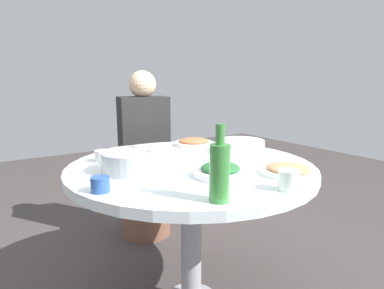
{
  "coord_description": "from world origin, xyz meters",
  "views": [
    {
      "loc": [
        -1.24,
        0.81,
        1.14
      ],
      "look_at": [
        0.03,
        -0.02,
        0.84
      ],
      "focal_mm": 30.26,
      "sensor_mm": 36.0,
      "label": 1
    }
  ],
  "objects_px": {
    "dish_tofu_braise": "(194,142)",
    "soup_bowl": "(240,146)",
    "tea_cup_near": "(288,180)",
    "rice_bowl": "(133,160)",
    "tea_cup_far": "(103,156)",
    "round_dining_table": "(191,181)",
    "stool_for_diner_left": "(146,205)",
    "green_bottle": "(220,171)",
    "dish_shrimp": "(289,170)",
    "diner_left": "(144,133)",
    "tea_cup_side": "(100,184)",
    "dish_stirfry": "(145,151)",
    "dish_greens": "(220,171)"
  },
  "relations": [
    {
      "from": "dish_greens",
      "to": "dish_shrimp",
      "type": "relative_size",
      "value": 0.96
    },
    {
      "from": "dish_tofu_braise",
      "to": "tea_cup_far",
      "type": "relative_size",
      "value": 3.12
    },
    {
      "from": "soup_bowl",
      "to": "tea_cup_far",
      "type": "xyz_separation_m",
      "value": [
        0.21,
        0.7,
        -0.0
      ]
    },
    {
      "from": "soup_bowl",
      "to": "dish_stirfry",
      "type": "bearing_deg",
      "value": 61.9
    },
    {
      "from": "dish_greens",
      "to": "tea_cup_near",
      "type": "distance_m",
      "value": 0.29
    },
    {
      "from": "soup_bowl",
      "to": "tea_cup_near",
      "type": "distance_m",
      "value": 0.64
    },
    {
      "from": "dish_greens",
      "to": "stool_for_diner_left",
      "type": "distance_m",
      "value": 1.24
    },
    {
      "from": "tea_cup_side",
      "to": "stool_for_diner_left",
      "type": "relative_size",
      "value": 0.15
    },
    {
      "from": "round_dining_table",
      "to": "soup_bowl",
      "type": "xyz_separation_m",
      "value": [
        0.07,
        -0.37,
        0.12
      ]
    },
    {
      "from": "dish_stirfry",
      "to": "tea_cup_near",
      "type": "distance_m",
      "value": 0.84
    },
    {
      "from": "stool_for_diner_left",
      "to": "tea_cup_far",
      "type": "bearing_deg",
      "value": 139.74
    },
    {
      "from": "dish_greens",
      "to": "soup_bowl",
      "type": "bearing_deg",
      "value": -51.25
    },
    {
      "from": "round_dining_table",
      "to": "dish_shrimp",
      "type": "distance_m",
      "value": 0.46
    },
    {
      "from": "diner_left",
      "to": "dish_tofu_braise",
      "type": "bearing_deg",
      "value": -168.21
    },
    {
      "from": "dish_tofu_braise",
      "to": "tea_cup_near",
      "type": "height_order",
      "value": "tea_cup_near"
    },
    {
      "from": "rice_bowl",
      "to": "tea_cup_far",
      "type": "height_order",
      "value": "rice_bowl"
    },
    {
      "from": "rice_bowl",
      "to": "stool_for_diner_left",
      "type": "distance_m",
      "value": 1.09
    },
    {
      "from": "round_dining_table",
      "to": "dish_stirfry",
      "type": "bearing_deg",
      "value": 16.76
    },
    {
      "from": "green_bottle",
      "to": "stool_for_diner_left",
      "type": "height_order",
      "value": "green_bottle"
    },
    {
      "from": "dish_greens",
      "to": "green_bottle",
      "type": "relative_size",
      "value": 0.89
    },
    {
      "from": "green_bottle",
      "to": "tea_cup_near",
      "type": "bearing_deg",
      "value": -100.46
    },
    {
      "from": "tea_cup_far",
      "to": "tea_cup_near",
      "type": "bearing_deg",
      "value": -152.23
    },
    {
      "from": "dish_stirfry",
      "to": "tea_cup_side",
      "type": "distance_m",
      "value": 0.61
    },
    {
      "from": "dish_tofu_braise",
      "to": "soup_bowl",
      "type": "bearing_deg",
      "value": -160.67
    },
    {
      "from": "dish_tofu_braise",
      "to": "diner_left",
      "type": "bearing_deg",
      "value": 11.79
    },
    {
      "from": "dish_shrimp",
      "to": "diner_left",
      "type": "height_order",
      "value": "diner_left"
    },
    {
      "from": "dish_stirfry",
      "to": "dish_shrimp",
      "type": "height_order",
      "value": "dish_stirfry"
    },
    {
      "from": "soup_bowl",
      "to": "dish_tofu_braise",
      "type": "relative_size",
      "value": 1.2
    },
    {
      "from": "dish_tofu_braise",
      "to": "tea_cup_far",
      "type": "xyz_separation_m",
      "value": [
        -0.09,
        0.59,
        0.01
      ]
    },
    {
      "from": "round_dining_table",
      "to": "rice_bowl",
      "type": "height_order",
      "value": "rice_bowl"
    },
    {
      "from": "soup_bowl",
      "to": "green_bottle",
      "type": "distance_m",
      "value": 0.77
    },
    {
      "from": "green_bottle",
      "to": "stool_for_diner_left",
      "type": "relative_size",
      "value": 0.57
    },
    {
      "from": "green_bottle",
      "to": "dish_stirfry",
      "type": "bearing_deg",
      "value": -7.2
    },
    {
      "from": "round_dining_table",
      "to": "green_bottle",
      "type": "height_order",
      "value": "green_bottle"
    },
    {
      "from": "round_dining_table",
      "to": "tea_cup_far",
      "type": "xyz_separation_m",
      "value": [
        0.28,
        0.33,
        0.11
      ]
    },
    {
      "from": "dish_shrimp",
      "to": "tea_cup_near",
      "type": "distance_m",
      "value": 0.22
    },
    {
      "from": "dish_shrimp",
      "to": "dish_tofu_braise",
      "type": "bearing_deg",
      "value": -1.01
    },
    {
      "from": "dish_tofu_braise",
      "to": "diner_left",
      "type": "height_order",
      "value": "diner_left"
    },
    {
      "from": "round_dining_table",
      "to": "stool_for_diner_left",
      "type": "bearing_deg",
      "value": -10.4
    },
    {
      "from": "tea_cup_far",
      "to": "dish_shrimp",
      "type": "bearing_deg",
      "value": -138.29
    },
    {
      "from": "dish_greens",
      "to": "tea_cup_far",
      "type": "bearing_deg",
      "value": 31.99
    },
    {
      "from": "dish_greens",
      "to": "diner_left",
      "type": "xyz_separation_m",
      "value": [
        1.1,
        -0.17,
        -0.01
      ]
    },
    {
      "from": "diner_left",
      "to": "tea_cup_side",
      "type": "bearing_deg",
      "value": 147.66
    },
    {
      "from": "dish_stirfry",
      "to": "soup_bowl",
      "type": "bearing_deg",
      "value": -118.1
    },
    {
      "from": "dish_shrimp",
      "to": "diner_left",
      "type": "relative_size",
      "value": 0.31
    },
    {
      "from": "tea_cup_near",
      "to": "stool_for_diner_left",
      "type": "bearing_deg",
      "value": -3.2
    },
    {
      "from": "dish_shrimp",
      "to": "tea_cup_far",
      "type": "height_order",
      "value": "tea_cup_far"
    },
    {
      "from": "dish_tofu_braise",
      "to": "stool_for_diner_left",
      "type": "height_order",
      "value": "dish_tofu_braise"
    },
    {
      "from": "soup_bowl",
      "to": "green_bottle",
      "type": "xyz_separation_m",
      "value": [
        -0.52,
        0.56,
        0.07
      ]
    },
    {
      "from": "rice_bowl",
      "to": "dish_greens",
      "type": "bearing_deg",
      "value": -136.05
    }
  ]
}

